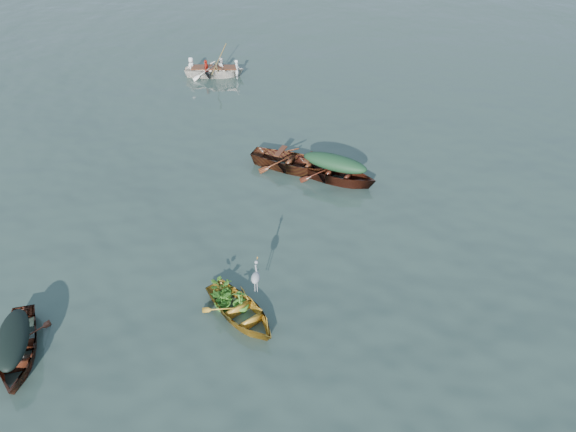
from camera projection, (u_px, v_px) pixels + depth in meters
The scene contains 13 objects.
ground at pixel (251, 293), 15.11m from camera, with size 140.00×140.00×0.00m, color #2D3F37.
yellow_dinghy at pixel (241, 317), 14.40m from camera, with size 1.33×3.07×0.82m, color #B27822.
dark_covered_boat at pixel (20, 356), 13.42m from camera, with size 1.32×3.54×0.88m, color #531C13.
green_tarp_boat at pixel (334, 180), 19.54m from camera, with size 1.31×4.20×0.97m, color #461D10.
open_wooden_boat at pixel (295, 170), 20.07m from camera, with size 1.41×4.53×1.07m, color #573115.
rowed_boat at pixel (215, 76), 26.76m from camera, with size 1.18×3.93×0.92m, color white.
dark_tarp_cover at pixel (12, 338), 13.03m from camera, with size 0.72×1.95×0.40m, color black.
green_tarp_cover at pixel (335, 162), 19.09m from camera, with size 0.72×2.31×0.52m, color #163621.
thwart_benches at pixel (295, 157), 19.73m from camera, with size 0.84×2.26×0.04m, color #482010, non-canonical shape.
heron at pixel (256, 282), 14.19m from camera, with size 0.28×0.40×0.92m, color #96999E, non-canonical shape.
dinghy_weeds at pixel (228, 285), 14.32m from camera, with size 0.70×0.90×0.60m, color #376D1C.
rowers at pixel (214, 59), 26.25m from camera, with size 1.06×2.75×0.76m, color silver.
oars at pixel (214, 67), 26.46m from camera, with size 2.60×0.60×0.06m, color olive, non-canonical shape.
Camera 1 is at (2.43, -10.61, 10.73)m, focal length 35.00 mm.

